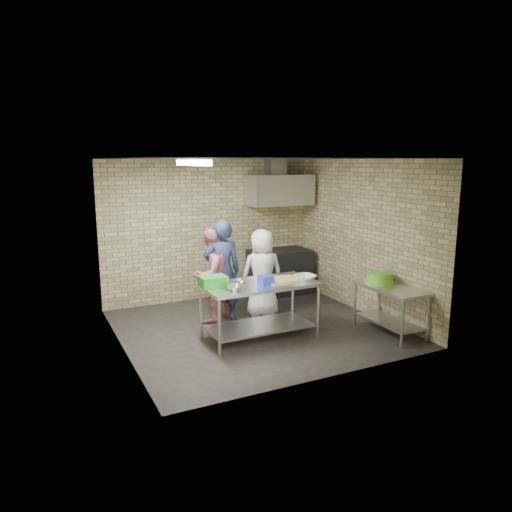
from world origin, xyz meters
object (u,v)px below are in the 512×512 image
Objects in this scene: stove at (280,272)px; green_basin at (379,278)px; side_counter at (390,310)px; bottle_red at (277,193)px; prep_table at (260,310)px; woman_pink at (211,275)px; woman_white at (262,273)px; man_navy at (222,271)px; blue_tub at (266,280)px; green_crate at (213,281)px.

green_basin is (0.43, -2.50, 0.38)m from stove.
side_counter is 3.44m from bottle_red.
prep_table is at bearing 159.70° from side_counter.
woman_pink reaches higher than prep_table.
side_counter is 2.93m from woman_pink.
stove is 0.78× the size of woman_white.
man_navy is (-0.21, 0.97, 0.43)m from prep_table.
prep_table is at bearing 114.15° from man_navy.
bottle_red reaches higher than woman_white.
man_navy is (-2.14, 1.68, 0.49)m from side_counter.
blue_tub is at bearing -63.43° from prep_table.
green_basin is at bearing -12.60° from green_crate.
stove is (-0.45, 2.75, 0.08)m from side_counter.
prep_table is 1.13× the size of woman_white.
green_crate is at bearing 45.78° from woman_pink.
blue_tub is at bearing -123.76° from stove.
blue_tub is 1.14m from woman_white.
woman_white is at bearing -171.46° from man_navy.
bottle_red is 0.12× the size of woman_white.
bottle_red reaches higher than man_navy.
bottle_red is at bearing 97.62° from side_counter.
prep_table is at bearing 116.57° from blue_tub.
stove is 2.61m from blue_tub.
side_counter is 1.00× the size of stove.
green_crate is 0.25× the size of woman_white.
green_crate is (-0.70, 0.12, 0.51)m from prep_table.
woman_pink is at bearing -0.53° from woman_white.
man_navy reaches higher than green_crate.
green_crate reaches higher than prep_table.
woman_pink reaches higher than green_crate.
man_navy is 0.74m from woman_white.
green_basin is at bearing 157.71° from man_navy.
woman_white reaches higher than stove.
woman_pink is (-2.30, 1.78, 0.42)m from side_counter.
bottle_red reaches higher than blue_tub.
green_crate is 0.22× the size of man_navy.
woman_pink is at bearing 70.75° from green_crate.
bottle_red is at bearing 97.90° from green_basin.
stove is at bearing -101.77° from bottle_red.
green_basin is (-0.02, 0.25, 0.46)m from side_counter.
woman_pink reaches higher than side_counter.
bottle_red is at bearing -131.37° from man_navy.
prep_table is 0.51m from blue_tub.
prep_table is at bearing 69.24° from woman_white.
woman_white is (1.21, 0.81, -0.17)m from green_crate.
green_basin is (1.91, -0.46, 0.40)m from prep_table.
prep_table is 2.06m from side_counter.
green_basin is (2.61, -0.58, -0.10)m from green_crate.
prep_table is 1.44× the size of stove.
bottle_red is (-0.40, 2.99, 1.65)m from side_counter.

